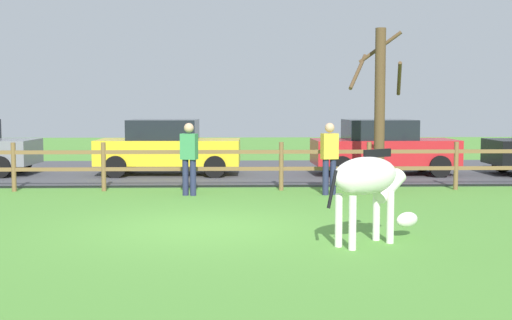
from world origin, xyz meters
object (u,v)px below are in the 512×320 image
Objects in this scene: parked_car_red at (383,147)px; parked_car_yellow at (168,147)px; bare_tree at (379,105)px; visitor_left_of_tree at (329,155)px; visitor_right_of_tree at (189,156)px; zebra at (369,182)px.

parked_car_yellow is (-6.09, 0.19, 0.00)m from parked_car_red.
parked_car_yellow is at bearing 178.20° from parked_car_red.
parked_car_red is (0.75, 3.08, -1.19)m from bare_tree.
parked_car_yellow is 5.78m from visitor_left_of_tree.
visitor_left_of_tree is at bearing -146.70° from bare_tree.
parked_car_red is at bearing 62.43° from visitor_left_of_tree.
bare_tree reaches higher than parked_car_red.
parked_car_red and parked_car_yellow have the same top height.
bare_tree is 6.38m from parked_car_yellow.
visitor_right_of_tree is (-3.18, -0.00, 0.00)m from visitor_left_of_tree.
parked_car_red is 2.47× the size of visitor_left_of_tree.
zebra is 9.76m from parked_car_red.
visitor_left_of_tree is (4.04, -4.13, 0.06)m from parked_car_yellow.
bare_tree is 1.92m from visitor_left_of_tree.
bare_tree reaches higher than visitor_right_of_tree.
parked_car_yellow is 4.22m from visitor_right_of_tree.
bare_tree is 2.35× the size of visitor_right_of_tree.
bare_tree reaches higher than zebra.
zebra is at bearing -102.92° from bare_tree.
parked_car_yellow is at bearing 148.49° from bare_tree.
parked_car_red is 6.55m from visitor_right_of_tree.
bare_tree is at bearing -31.51° from parked_car_yellow.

